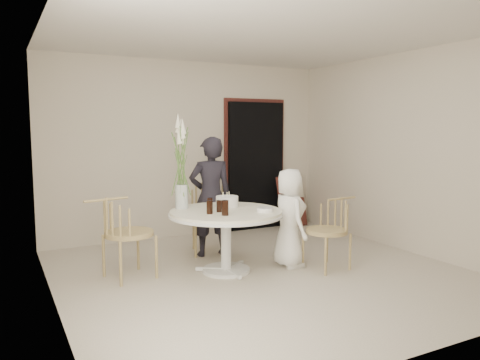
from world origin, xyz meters
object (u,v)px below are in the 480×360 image
table (226,220)px  flower_vase (181,164)px  chair_left (118,226)px  chair_far (210,206)px  birthday_cake (227,201)px  chair_right (334,222)px  boy (289,218)px  girl (211,197)px

table → flower_vase: (-0.40, 0.37, 0.65)m
chair_left → chair_far: bearing=-75.9°
table → birthday_cake: (0.12, 0.22, 0.18)m
chair_far → chair_right: bearing=-36.0°
boy → flower_vase: bearing=72.9°
flower_vase → chair_right: bearing=-26.5°
chair_right → chair_left: 2.52m
chair_right → girl: (-1.09, 1.18, 0.23)m
girl → birthday_cake: (-0.01, -0.52, 0.01)m
boy → chair_right: bearing=-116.1°
chair_far → boy: boy is taller
chair_left → flower_vase: 1.02m
girl → flower_vase: (-0.54, -0.37, 0.48)m
chair_right → flower_vase: bearing=-121.7°
table → girl: bearing=79.4°
chair_left → flower_vase: size_ratio=0.83×
chair_far → chair_right: size_ratio=1.13×
chair_far → birthday_cake: 0.79m
girl → birthday_cake: size_ratio=5.81×
table → boy: boy is taller
flower_vase → birthday_cake: bearing=-16.2°
boy → flower_vase: flower_vase is taller
birthday_cake → boy: bearing=-29.3°
chair_far → girl: girl is taller
table → boy: bearing=-10.7°
chair_left → table: bearing=-115.7°
girl → birthday_cake: girl is taller
girl → table: bearing=88.8°
chair_right → chair_left: size_ratio=0.91×
chair_right → boy: bearing=-128.1°
chair_left → birthday_cake: chair_left is taller
chair_far → chair_right: chair_far is taller
chair_left → girl: size_ratio=0.60×
girl → chair_right: bearing=142.2°
chair_left → flower_vase: (0.78, 0.09, 0.66)m
chair_right → flower_vase: flower_vase is taller
chair_left → flower_vase: flower_vase is taller
chair_left → boy: (1.96, -0.43, -0.01)m
chair_left → birthday_cake: (1.31, -0.06, 0.19)m
table → boy: size_ratio=1.11×
chair_right → boy: boy is taller
chair_right → birthday_cake: (-1.11, 0.66, 0.24)m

